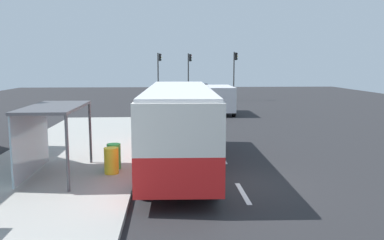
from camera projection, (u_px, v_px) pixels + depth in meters
The scene contains 19 objects.
ground_plane at pixel (199, 125), 28.01m from camera, with size 56.00×92.00×0.04m, color #262628.
sidewalk_platform at pixel (57, 170), 15.75m from camera, with size 6.20×30.00×0.18m, color #999993.
lane_stripe_seg_1 at pixel (243, 193), 13.19m from camera, with size 0.16×2.20×0.01m, color silver.
lane_stripe_seg_2 at pixel (222, 158), 18.13m from camera, with size 0.16×2.20×0.01m, color silver.
lane_stripe_seg_3 at pixel (210, 138), 23.08m from camera, with size 0.16×2.20×0.01m, color silver.
lane_stripe_seg_4 at pixel (203, 125), 28.02m from camera, with size 0.16×2.20×0.01m, color silver.
lane_stripe_seg_5 at pixel (197, 116), 32.97m from camera, with size 0.16×2.20×0.01m, color silver.
lane_stripe_seg_6 at pixel (194, 109), 37.91m from camera, with size 0.16×2.20×0.01m, color silver.
lane_stripe_seg_7 at pixel (191, 104), 42.86m from camera, with size 0.16×2.20×0.01m, color silver.
bus at pixel (179, 122), 16.35m from camera, with size 2.82×11.08×3.21m.
white_van at pixel (220, 98), 34.06m from camera, with size 2.10×5.23×2.30m.
sedan_near at pixel (205, 93), 48.00m from camera, with size 1.93×4.44×1.52m.
sedan_far at pixel (201, 89), 54.90m from camera, with size 2.05×4.49×1.52m.
recycling_bin_yellow at pixel (111, 161), 14.87m from camera, with size 0.52×0.52×0.95m, color yellow.
recycling_bin_green at pixel (114, 156), 15.56m from camera, with size 0.52×0.52×0.95m, color green.
traffic_light_near_side at pixel (235, 68), 46.47m from camera, with size 0.49×0.28×5.47m.
traffic_light_far_side at pixel (159, 69), 46.76m from camera, with size 0.49×0.28×5.37m.
traffic_light_median at pixel (189, 69), 47.76m from camera, with size 0.49×0.28×5.33m.
bus_shelter at pixel (46, 122), 14.37m from camera, with size 1.80×4.00×2.50m.
Camera 1 is at (-2.15, -13.63, 4.13)m, focal length 38.41 mm.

